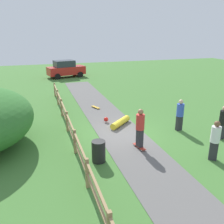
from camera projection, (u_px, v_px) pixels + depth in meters
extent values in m
plane|color=#427533|center=(121.00, 134.00, 12.52)|extent=(60.00, 60.00, 0.00)
cube|color=#605E5B|center=(121.00, 134.00, 12.51)|extent=(2.40, 28.00, 0.02)
cube|color=#997A51|center=(87.00, 173.00, 8.11)|extent=(0.12, 0.12, 1.10)
cube|color=#997A51|center=(75.00, 141.00, 10.44)|extent=(0.12, 0.12, 1.10)
cube|color=#997A51|center=(67.00, 121.00, 12.77)|extent=(0.12, 0.12, 1.10)
cube|color=#997A51|center=(62.00, 107.00, 15.09)|extent=(0.12, 0.12, 1.10)
cube|color=#997A51|center=(58.00, 97.00, 17.42)|extent=(0.12, 0.12, 1.10)
cube|color=#997A51|center=(55.00, 89.00, 19.74)|extent=(0.12, 0.12, 1.10)
cube|color=#997A51|center=(71.00, 131.00, 11.62)|extent=(0.08, 18.00, 0.09)
cube|color=#997A51|center=(70.00, 123.00, 11.48)|extent=(0.08, 18.00, 0.09)
cylinder|color=black|center=(99.00, 151.00, 9.80)|extent=(0.56, 0.56, 0.90)
cube|color=#B23326|center=(139.00, 147.00, 11.00)|extent=(0.34, 0.82, 0.02)
cylinder|color=silver|center=(135.00, 145.00, 11.21)|extent=(0.04, 0.06, 0.06)
cylinder|color=silver|center=(137.00, 145.00, 11.28)|extent=(0.04, 0.06, 0.06)
cylinder|color=silver|center=(141.00, 150.00, 10.74)|extent=(0.04, 0.06, 0.06)
cylinder|color=silver|center=(144.00, 149.00, 10.81)|extent=(0.04, 0.06, 0.06)
cube|color=#2D2D33|center=(140.00, 138.00, 10.86)|extent=(0.25, 0.35, 0.83)
cylinder|color=red|center=(140.00, 122.00, 10.62)|extent=(0.44, 0.44, 0.70)
sphere|color=#9E704C|center=(141.00, 112.00, 10.47)|extent=(0.25, 0.25, 0.25)
cylinder|color=yellow|center=(120.00, 122.00, 13.61)|extent=(1.47, 1.38, 0.36)
sphere|color=red|center=(106.00, 119.00, 14.06)|extent=(0.26, 0.26, 0.26)
cube|color=#BF8C19|center=(96.00, 107.00, 16.71)|extent=(0.49, 0.82, 0.02)
cylinder|color=silver|center=(99.00, 108.00, 16.57)|extent=(0.05, 0.07, 0.06)
cylinder|color=silver|center=(97.00, 109.00, 16.48)|extent=(0.05, 0.07, 0.06)
cylinder|color=silver|center=(94.00, 107.00, 16.97)|extent=(0.05, 0.07, 0.06)
cylinder|color=silver|center=(92.00, 107.00, 16.88)|extent=(0.05, 0.07, 0.06)
cube|color=#2D2D33|center=(221.00, 131.00, 11.91)|extent=(0.35, 0.24, 0.79)
cylinder|color=black|center=(224.00, 117.00, 11.68)|extent=(0.43, 0.43, 0.66)
cube|color=#2D2D33|center=(179.00, 123.00, 12.94)|extent=(0.34, 0.24, 0.80)
cylinder|color=blue|center=(180.00, 110.00, 12.70)|extent=(0.42, 0.42, 0.67)
sphere|color=beige|center=(181.00, 102.00, 12.56)|extent=(0.24, 0.24, 0.24)
cube|color=#2D2D33|center=(213.00, 151.00, 9.95)|extent=(0.38, 0.35, 0.80)
cylinder|color=white|center=(216.00, 134.00, 9.71)|extent=(0.53, 0.53, 0.67)
sphere|color=brown|center=(217.00, 124.00, 9.57)|extent=(0.24, 0.24, 0.24)
cube|color=red|center=(66.00, 70.00, 27.90)|extent=(4.47, 2.58, 0.90)
cube|color=#2D333D|center=(64.00, 64.00, 27.55)|extent=(2.49, 2.01, 0.70)
cylinder|color=black|center=(75.00, 72.00, 29.40)|extent=(0.68, 0.37, 0.64)
cylinder|color=black|center=(80.00, 74.00, 27.96)|extent=(0.68, 0.37, 0.64)
cylinder|color=black|center=(53.00, 74.00, 28.12)|extent=(0.68, 0.37, 0.64)
cylinder|color=black|center=(58.00, 77.00, 26.67)|extent=(0.68, 0.37, 0.64)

